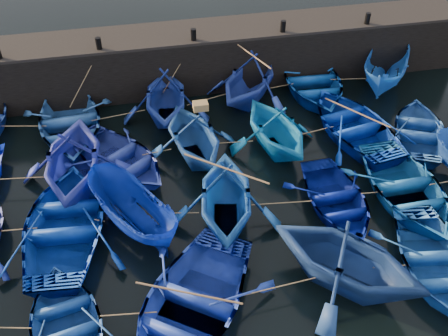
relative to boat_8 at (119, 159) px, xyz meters
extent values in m
plane|color=black|center=(3.73, -4.74, -0.49)|extent=(120.00, 120.00, 0.00)
cube|color=black|center=(3.73, 5.76, 0.76)|extent=(26.00, 2.50, 2.50)
cube|color=black|center=(3.73, 5.76, 2.07)|extent=(26.00, 2.50, 0.12)
cylinder|color=black|center=(-0.27, 4.86, 2.38)|extent=(0.24, 0.24, 0.50)
cylinder|color=black|center=(3.73, 4.86, 2.38)|extent=(0.24, 0.24, 0.50)
cylinder|color=black|center=(7.73, 4.86, 2.38)|extent=(0.24, 0.24, 0.50)
cylinder|color=black|center=(11.73, 4.86, 2.38)|extent=(0.24, 0.24, 0.50)
imported|color=#245497|center=(-1.87, 2.67, 0.06)|extent=(4.27, 5.66, 1.11)
imported|color=#1D399D|center=(2.16, 3.01, 0.64)|extent=(4.23, 4.74, 2.26)
imported|color=#233CA0|center=(5.95, 3.60, 0.68)|extent=(5.78, 5.87, 2.34)
imported|color=#083F8E|center=(8.97, 3.77, 0.07)|extent=(4.20, 5.65, 1.13)
imported|color=blue|center=(12.44, 3.51, 0.46)|extent=(4.30, 5.09, 1.90)
imported|color=#212E99|center=(-1.50, -0.57, 0.77)|extent=(4.57, 5.17, 2.53)
imported|color=#293CA8|center=(0.00, 0.00, 0.00)|extent=(5.53, 5.82, 0.98)
imported|color=#1E5093|center=(2.91, 0.13, 0.62)|extent=(4.36, 4.82, 2.22)
imported|color=blue|center=(6.11, -0.02, 0.60)|extent=(4.35, 4.80, 2.19)
imported|color=#032B98|center=(9.55, 0.25, 0.05)|extent=(4.59, 5.80, 1.09)
imported|color=#1F4F97|center=(12.07, -0.56, -0.04)|extent=(4.62, 5.23, 0.90)
imported|color=#073193|center=(-1.82, -3.04, 0.07)|extent=(4.38, 5.78, 1.13)
imported|color=#092899|center=(0.31, -3.19, 0.32)|extent=(3.53, 4.39, 1.62)
imported|color=#154EA6|center=(3.38, -3.43, 0.66)|extent=(4.52, 5.00, 2.30)
imported|color=#021173|center=(7.24, -3.67, -0.06)|extent=(3.07, 4.22, 0.86)
imported|color=#0E518F|center=(9.80, -3.74, 0.03)|extent=(3.67, 5.10, 1.05)
imported|color=navy|center=(-1.70, -6.74, -0.07)|extent=(3.65, 4.58, 0.85)
imported|color=#1934A7|center=(1.63, -6.93, 0.08)|extent=(6.33, 6.72, 1.13)
imported|color=navy|center=(6.27, -6.73, 0.73)|extent=(6.13, 6.11, 2.45)
imported|color=blue|center=(9.17, -6.85, -0.02)|extent=(3.88, 4.97, 0.94)
cube|color=olive|center=(3.21, 0.13, 1.87)|extent=(0.55, 0.39, 0.28)
cylinder|color=tan|center=(-3.82, 2.89, 0.06)|extent=(2.12, 0.47, 0.04)
cylinder|color=tan|center=(0.15, 2.84, 0.06)|extent=(2.23, 0.37, 0.04)
cylinder|color=tan|center=(4.05, 3.30, 0.06)|extent=(2.00, 0.62, 0.04)
cylinder|color=tan|center=(7.46, 3.68, 0.06)|extent=(1.23, 0.21, 0.04)
cylinder|color=tan|center=(10.71, 3.64, 0.06)|extent=(1.68, 0.29, 0.04)
cylinder|color=tan|center=(-3.53, -0.42, 0.06)|extent=(2.26, 0.33, 0.04)
cylinder|color=tan|center=(-0.75, -0.28, 0.06)|extent=(0.33, 0.59, 0.04)
cylinder|color=tan|center=(1.45, 0.06, 0.06)|extent=(1.11, 0.16, 0.04)
cylinder|color=tan|center=(4.51, 0.05, 0.06)|extent=(1.41, 0.18, 0.04)
cylinder|color=tan|center=(7.83, 0.12, 0.06)|extent=(1.64, 0.30, 0.04)
cylinder|color=tan|center=(10.81, -0.16, 0.06)|extent=(0.74, 0.83, 0.04)
cylinder|color=tan|center=(-3.33, -2.98, 0.06)|extent=(1.23, 0.14, 0.04)
cylinder|color=tan|center=(-0.75, -3.11, 0.06)|extent=(0.34, 0.19, 0.04)
cylinder|color=tan|center=(1.85, -3.31, 0.06)|extent=(1.28, 0.27, 0.04)
cylinder|color=tan|center=(5.31, -3.55, 0.06)|extent=(2.05, 0.28, 0.04)
cylinder|color=tan|center=(8.52, -3.71, 0.06)|extent=(0.77, 0.11, 0.04)
cylinder|color=tan|center=(11.27, -3.73, 0.06)|extent=(1.14, 0.06, 0.04)
cylinder|color=tan|center=(-0.04, -6.83, 0.06)|extent=(1.54, 0.23, 0.04)
cylinder|color=tan|center=(3.95, -6.83, 0.06)|extent=(2.84, 0.24, 0.04)
cylinder|color=tan|center=(7.72, -6.79, 0.06)|extent=(1.10, 0.16, 0.04)
cylinder|color=tan|center=(-1.07, 4.32, 1.09)|extent=(1.64, 0.93, 2.09)
cylinder|color=tan|center=(2.95, 4.48, 1.09)|extent=(1.61, 0.59, 2.09)
cylinder|color=tan|center=(6.84, 4.78, 1.09)|extent=(1.81, 0.08, 2.09)
cylinder|color=tan|center=(8.35, 4.86, 1.09)|extent=(1.28, 0.25, 2.09)
cylinder|color=tan|center=(12.09, 4.74, 1.09)|extent=(0.75, 0.08, 2.08)
cylinder|color=#99724C|center=(5.95, 3.60, 1.88)|extent=(1.08, 2.84, 0.06)
cylinder|color=#99724C|center=(9.55, 0.25, 0.62)|extent=(1.77, 2.49, 0.06)
cylinder|color=#99724C|center=(3.38, -3.43, 1.84)|extent=(2.34, 1.97, 0.06)
cylinder|color=#99724C|center=(1.63, -6.93, 0.67)|extent=(2.74, 1.32, 0.06)
camera|label=1|loc=(0.93, -14.93, 11.95)|focal=40.00mm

